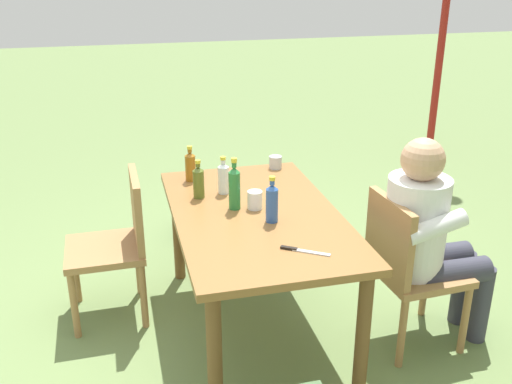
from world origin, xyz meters
name	(u,v)px	position (x,y,z in m)	size (l,w,h in m)	color
ground_plane	(256,325)	(0.00, 0.00, 0.00)	(24.00, 24.00, 0.00)	#6B844C
dining_table	(256,228)	(0.00, 0.00, 0.63)	(1.48, 0.88, 0.72)	olive
chair_far_right	(406,264)	(0.34, 0.74, 0.49)	(0.47, 0.47, 0.87)	#A37547
chair_near_left	(118,239)	(-0.33, -0.74, 0.49)	(0.45, 0.45, 0.87)	#A37547
person_in_white_shirt	(428,233)	(0.33, 0.85, 0.66)	(0.47, 0.61, 1.18)	white
bottle_blue	(272,202)	(0.13, 0.05, 0.83)	(0.06, 0.06, 0.25)	#2D56A3
bottle_olive	(199,182)	(-0.29, -0.26, 0.82)	(0.06, 0.06, 0.22)	#566623
bottle_clear	(223,177)	(-0.32, -0.11, 0.82)	(0.06, 0.06, 0.22)	white
bottle_green	(234,187)	(-0.08, -0.10, 0.85)	(0.06, 0.06, 0.29)	#287A38
bottle_amber	(190,166)	(-0.57, -0.27, 0.82)	(0.06, 0.06, 0.22)	#996019
cup_steel	(275,162)	(-0.65, 0.29, 0.76)	(0.08, 0.08, 0.08)	#B2B7BC
cup_white	(255,200)	(-0.06, 0.01, 0.77)	(0.08, 0.08, 0.10)	white
table_knife	(301,250)	(0.48, 0.10, 0.73)	(0.15, 0.21, 0.01)	silver
backpack_by_far_side	(198,212)	(-1.25, -0.14, 0.20)	(0.34, 0.25, 0.41)	black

